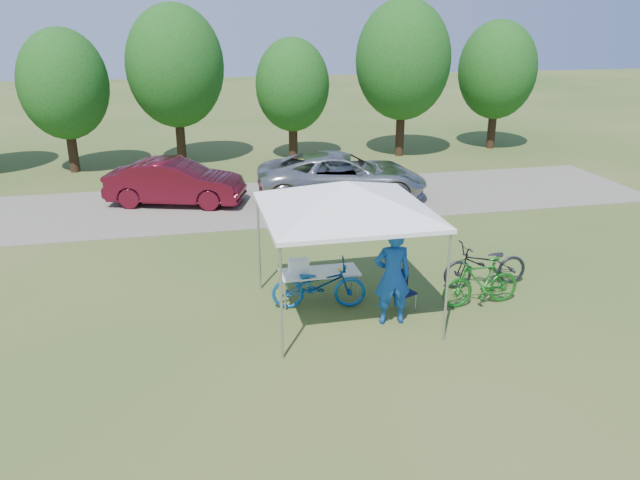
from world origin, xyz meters
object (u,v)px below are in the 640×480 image
object	(u,v)px
cooler	(299,266)
bike_green	(481,282)
bike_blue	(319,285)
sedan	(175,182)
bike_dark	(486,265)
minivan	(342,176)
cyclist	(392,276)
folding_chair	(402,287)
folding_table	(319,273)

from	to	relation	value
cooler	bike_green	xyz separation A→B (m)	(3.62, -0.89, -0.31)
bike_blue	cooler	bearing A→B (deg)	60.61
cooler	sedan	distance (m)	8.21
cooler	bike_dark	world-z (taller)	bike_dark
cooler	bike_dark	size ratio (longest dim) A/B	0.21
bike_dark	minivan	size ratio (longest dim) A/B	0.36
cyclist	minivan	size ratio (longest dim) A/B	0.36
folding_chair	sedan	size ratio (longest dim) A/B	0.19
folding_table	sedan	world-z (taller)	sedan
bike_blue	minivan	xyz separation A→B (m)	(2.41, 7.50, 0.27)
cooler	minivan	world-z (taller)	minivan
cooler	cyclist	xyz separation A→B (m)	(1.59, -1.23, 0.16)
folding_chair	cooler	bearing A→B (deg)	138.71
cooler	bike_green	size ratio (longest dim) A/B	0.24
folding_table	minivan	world-z (taller)	minivan
bike_dark	folding_table	bearing A→B (deg)	-90.41
folding_chair	cyclist	size ratio (longest dim) A/B	0.41
cyclist	bike_green	bearing A→B (deg)	-166.13
folding_chair	bike_green	size ratio (longest dim) A/B	0.47
bike_dark	minivan	bearing A→B (deg)	-168.94
folding_chair	folding_table	bearing A→B (deg)	134.00
bike_blue	minivan	size ratio (longest dim) A/B	0.35
bike_green	bike_dark	bearing A→B (deg)	144.40
folding_table	bike_dark	xyz separation A→B (m)	(3.71, -0.05, -0.12)
folding_chair	cooler	distance (m)	2.14
folding_chair	sedan	xyz separation A→B (m)	(-4.44, 8.51, 0.24)
folding_chair	minivan	xyz separation A→B (m)	(0.78, 7.90, 0.30)
bike_dark	folding_chair	bearing A→B (deg)	-73.45
folding_table	sedan	size ratio (longest dim) A/B	0.39
folding_chair	bike_green	bearing A→B (deg)	-30.25
folding_table	cooler	xyz separation A→B (m)	(-0.44, 0.00, 0.19)
folding_table	cyclist	distance (m)	1.72
folding_chair	bike_dark	world-z (taller)	bike_dark
folding_table	bike_green	distance (m)	3.31
cyclist	sedan	bearing A→B (deg)	-61.54
folding_chair	cyclist	distance (m)	0.86
folding_chair	cooler	world-z (taller)	cooler
bike_blue	sedan	bearing A→B (deg)	27.60
folding_table	bike_blue	distance (m)	0.32
bike_dark	bike_blue	bearing A→B (deg)	-86.14
bike_blue	bike_dark	xyz separation A→B (m)	(3.79, 0.23, 0.00)
bike_blue	folding_chair	bearing A→B (deg)	-94.96
bike_blue	folding_table	bearing A→B (deg)	-6.32
cyclist	minivan	world-z (taller)	cyclist
folding_table	cooler	distance (m)	0.48
folding_chair	cyclist	bearing A→B (deg)	-149.15
bike_blue	bike_green	xyz separation A→B (m)	(3.26, -0.61, 0.01)
cooler	bike_blue	xyz separation A→B (m)	(0.36, -0.28, -0.32)
folding_table	cyclist	bearing A→B (deg)	-46.90
cyclist	bike_blue	size ratio (longest dim) A/B	1.03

